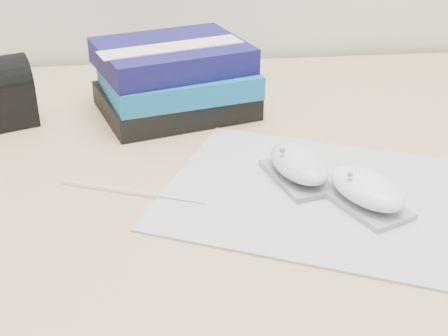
{
  "coord_description": "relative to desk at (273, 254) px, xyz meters",
  "views": [
    {
      "loc": [
        -0.18,
        0.79,
        1.12
      ],
      "look_at": [
        -0.11,
        1.45,
        0.77
      ],
      "focal_mm": 50.0,
      "sensor_mm": 36.0,
      "label": 1
    }
  ],
  "objects": [
    {
      "name": "desk",
      "position": [
        0.0,
        0.0,
        0.0
      ],
      "size": [
        1.6,
        0.8,
        0.73
      ],
      "color": "tan",
      "rests_on": "ground"
    },
    {
      "name": "mousepad",
      "position": [
        0.01,
        -0.21,
        0.24
      ],
      "size": [
        0.47,
        0.43,
        0.0
      ],
      "primitive_type": "cube",
      "rotation": [
        0.0,
        0.0,
        -0.44
      ],
      "color": "#95949C",
      "rests_on": "desk"
    },
    {
      "name": "mouse_rear",
      "position": [
        -0.01,
        -0.17,
        0.26
      ],
      "size": [
        0.09,
        0.12,
        0.05
      ],
      "color": "gray",
      "rests_on": "mousepad"
    },
    {
      "name": "mouse_front",
      "position": [
        0.06,
        -0.24,
        0.26
      ],
      "size": [
        0.1,
        0.13,
        0.05
      ],
      "color": "#9B9B9D",
      "rests_on": "mousepad"
    },
    {
      "name": "usb_cable",
      "position": [
        -0.22,
        -0.18,
        0.24
      ],
      "size": [
        0.18,
        0.08,
        0.0
      ],
      "primitive_type": "cylinder",
      "rotation": [
        0.0,
        1.57,
        -0.4
      ],
      "color": "silver",
      "rests_on": "mousepad"
    },
    {
      "name": "book_stack",
      "position": [
        -0.15,
        0.08,
        0.29
      ],
      "size": [
        0.27,
        0.24,
        0.11
      ],
      "color": "black",
      "rests_on": "desk"
    }
  ]
}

